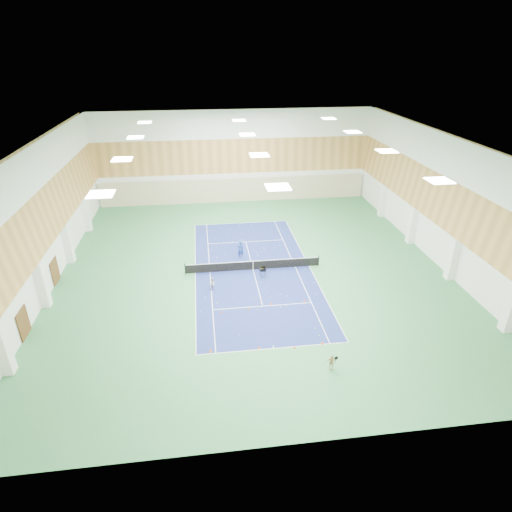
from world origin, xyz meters
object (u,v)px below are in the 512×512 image
Objects in this scene: child_apron at (331,362)px; ball_cart at (263,272)px; child_court at (213,284)px; coach at (240,249)px; tennis_net at (253,265)px.

child_apron is 13.26m from ball_cart.
coach is at bearing 24.31° from child_court.
coach reaches higher than ball_cart.
coach is at bearing 108.46° from tennis_net.
coach is 17.83m from child_apron.
coach is 6.70m from child_court.
tennis_net is 2.99m from coach.
child_court is at bearing 136.20° from child_apron.
tennis_net is at bearing 116.48° from child_apron.
child_apron reaches higher than tennis_net.
coach is (-0.94, 2.82, 0.34)m from tennis_net.
child_apron reaches higher than ball_cart.
tennis_net is 10.87× the size of child_court.
coach is 1.57× the size of child_apron.
tennis_net is at bearing 88.28° from coach.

